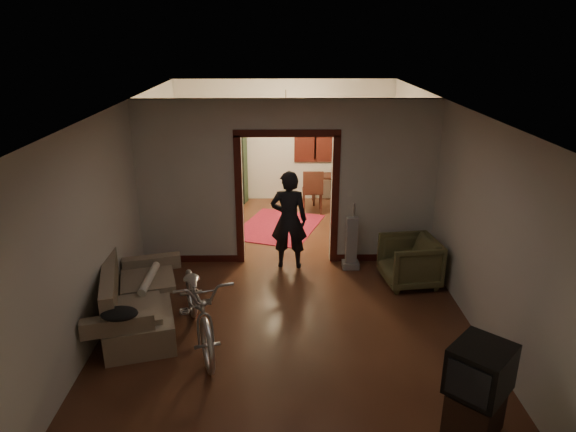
{
  "coord_description": "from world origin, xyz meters",
  "views": [
    {
      "loc": [
        -0.11,
        -7.51,
        3.82
      ],
      "look_at": [
        0.0,
        -0.3,
        1.2
      ],
      "focal_mm": 32.0,
      "sensor_mm": 36.0,
      "label": 1
    }
  ],
  "objects_px": {
    "person": "(289,220)",
    "locker": "(228,169)",
    "bicycle": "(199,304)",
    "sofa": "(137,294)",
    "desk": "(331,189)",
    "armchair": "(409,261)"
  },
  "relations": [
    {
      "from": "armchair",
      "to": "locker",
      "type": "bearing_deg",
      "value": -149.76
    },
    {
      "from": "armchair",
      "to": "person",
      "type": "bearing_deg",
      "value": -117.13
    },
    {
      "from": "armchair",
      "to": "bicycle",
      "type": "bearing_deg",
      "value": -70.85
    },
    {
      "from": "bicycle",
      "to": "locker",
      "type": "bearing_deg",
      "value": 74.06
    },
    {
      "from": "armchair",
      "to": "locker",
      "type": "xyz_separation_m",
      "value": [
        -3.24,
        4.18,
        0.42
      ]
    },
    {
      "from": "sofa",
      "to": "locker",
      "type": "xyz_separation_m",
      "value": [
        0.75,
        5.3,
        0.36
      ]
    },
    {
      "from": "bicycle",
      "to": "locker",
      "type": "relative_size",
      "value": 1.26
    },
    {
      "from": "sofa",
      "to": "locker",
      "type": "bearing_deg",
      "value": 66.51
    },
    {
      "from": "armchair",
      "to": "person",
      "type": "height_order",
      "value": "person"
    },
    {
      "from": "bicycle",
      "to": "armchair",
      "type": "xyz_separation_m",
      "value": [
        3.08,
        1.55,
        -0.15
      ]
    },
    {
      "from": "person",
      "to": "locker",
      "type": "distance_m",
      "value": 3.75
    },
    {
      "from": "sofa",
      "to": "locker",
      "type": "distance_m",
      "value": 5.36
    },
    {
      "from": "armchair",
      "to": "desk",
      "type": "bearing_deg",
      "value": -175.63
    },
    {
      "from": "sofa",
      "to": "person",
      "type": "relative_size",
      "value": 1.13
    },
    {
      "from": "armchair",
      "to": "locker",
      "type": "relative_size",
      "value": 0.52
    },
    {
      "from": "sofa",
      "to": "desk",
      "type": "distance_m",
      "value": 6.05
    },
    {
      "from": "locker",
      "to": "desk",
      "type": "height_order",
      "value": "locker"
    },
    {
      "from": "bicycle",
      "to": "desk",
      "type": "relative_size",
      "value": 2.24
    },
    {
      "from": "locker",
      "to": "desk",
      "type": "xyz_separation_m",
      "value": [
        2.38,
        -0.12,
        -0.47
      ]
    },
    {
      "from": "person",
      "to": "sofa",
      "type": "bearing_deg",
      "value": 45.33
    },
    {
      "from": "sofa",
      "to": "armchair",
      "type": "height_order",
      "value": "sofa"
    },
    {
      "from": "sofa",
      "to": "person",
      "type": "height_order",
      "value": "person"
    }
  ]
}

